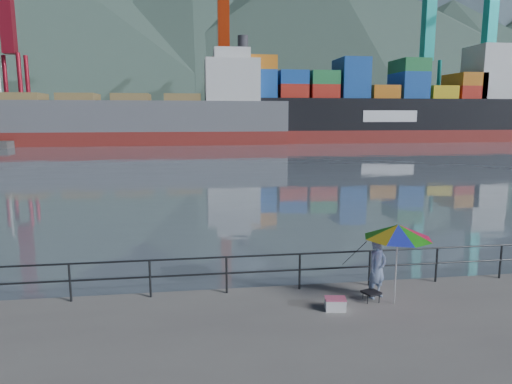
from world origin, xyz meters
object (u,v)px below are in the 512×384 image
fisherman (377,268)px  cooler_bag (335,305)px  bulk_carrier (149,118)px  beach_umbrella (398,231)px  container_ship (388,109)px

fisherman → cooler_bag: size_ratio=3.23×
fisherman → bulk_carrier: 70.34m
beach_umbrella → container_ship: (31.65, 72.00, 3.98)m
fisherman → beach_umbrella: bearing=-83.2°
fisherman → bulk_carrier: bulk_carrier is taller
bulk_carrier → beach_umbrella: bearing=-80.2°
beach_umbrella → cooler_bag: beach_umbrella is taller
beach_umbrella → bulk_carrier: bearing=99.8°
bulk_carrier → cooler_bag: bearing=-81.5°
beach_umbrella → fisherman: bearing=121.7°
fisherman → cooler_bag: (-1.31, -0.64, -0.65)m
cooler_bag → container_ship: (33.25, 72.17, 5.72)m
fisherman → beach_umbrella: beach_umbrella is taller
cooler_bag → container_ship: 79.66m
fisherman → cooler_bag: bearing=-179.0°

